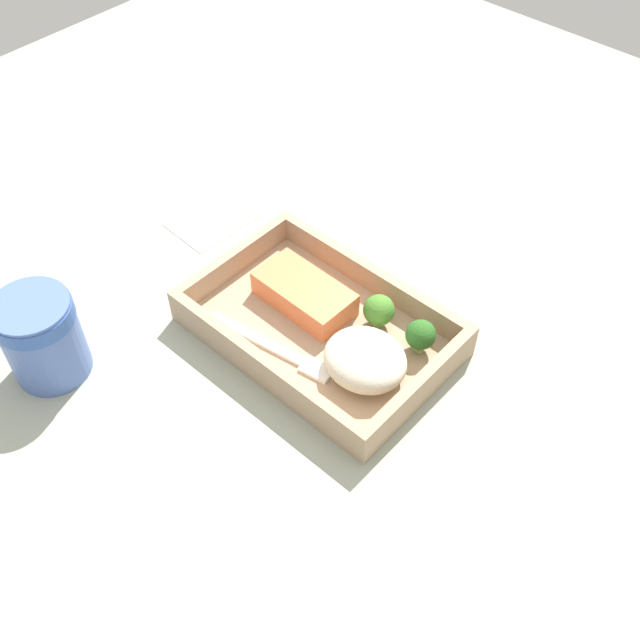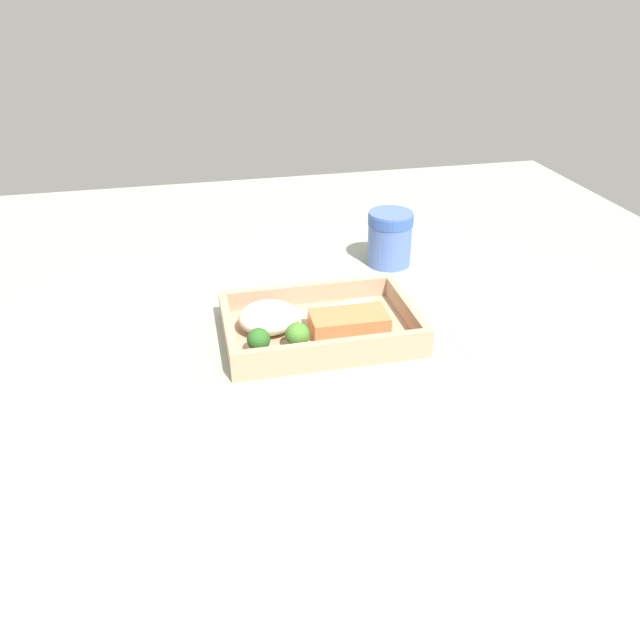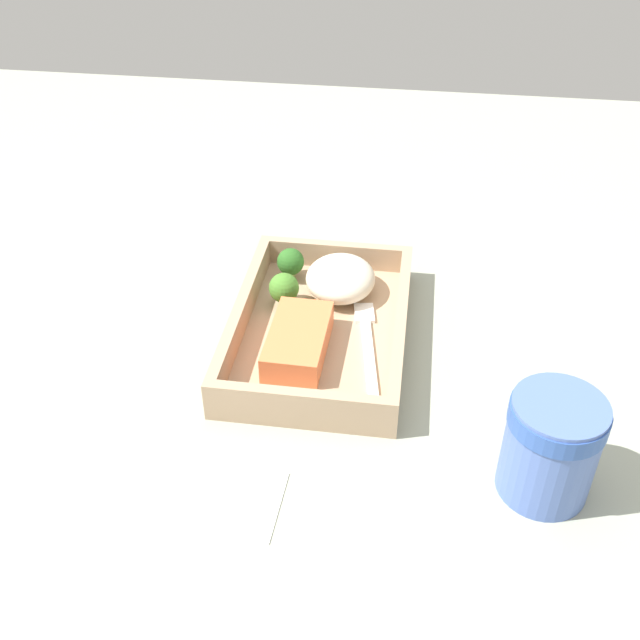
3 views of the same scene
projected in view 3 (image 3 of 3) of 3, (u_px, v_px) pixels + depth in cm
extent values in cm
cube|color=#959B89|center=(320.00, 346.00, 84.14)|extent=(160.00, 160.00, 2.00)
cube|color=tan|center=(320.00, 335.00, 83.18)|extent=(28.31, 18.77, 1.20)
cube|color=tan|center=(400.00, 326.00, 80.87)|extent=(28.31, 1.20, 3.15)
cube|color=tan|center=(242.00, 313.00, 82.86)|extent=(28.31, 1.20, 3.15)
cube|color=tan|center=(300.00, 404.00, 71.15)|extent=(1.20, 16.37, 3.15)
cube|color=tan|center=(336.00, 254.00, 92.58)|extent=(1.20, 16.37, 3.15)
cube|color=#ED7543|center=(298.00, 341.00, 78.98)|extent=(11.42, 6.15, 3.00)
ellipsoid|color=beige|center=(341.00, 278.00, 87.29)|extent=(8.96, 8.10, 4.28)
cylinder|color=#809A5D|center=(291.00, 273.00, 90.68)|extent=(1.25, 1.25, 1.51)
sphere|color=#2A5E20|center=(291.00, 262.00, 89.68)|extent=(3.28, 3.28, 3.28)
cylinder|color=#749952|center=(284.00, 300.00, 86.33)|extent=(1.32, 1.32, 1.42)
sphere|color=#457C2A|center=(284.00, 288.00, 85.32)|extent=(3.48, 3.48, 3.48)
cube|color=white|center=(369.00, 358.00, 78.77)|extent=(12.42, 3.05, 0.44)
cube|color=white|center=(364.00, 313.00, 85.07)|extent=(3.71, 2.71, 0.44)
cylinder|color=#4E6AB4|center=(550.00, 447.00, 63.67)|extent=(7.97, 7.97, 10.02)
cylinder|color=#3356A8|center=(559.00, 416.00, 61.44)|extent=(8.21, 8.21, 1.80)
cube|color=white|center=(217.00, 498.00, 65.53)|extent=(8.24, 11.49, 0.24)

